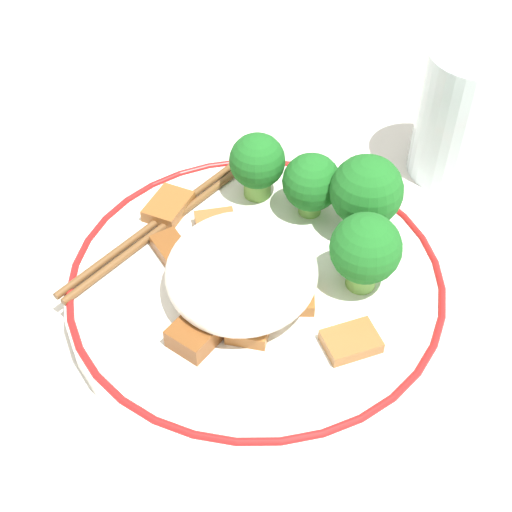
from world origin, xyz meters
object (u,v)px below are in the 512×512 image
(broccoli_back_left, at_px, (365,247))
(broccoli_mid_left, at_px, (257,163))
(broccoli_back_center, at_px, (366,192))
(drinking_glass, at_px, (466,115))
(chopsticks, at_px, (175,213))
(plate, at_px, (256,284))
(broccoli_back_right, at_px, (311,183))

(broccoli_back_left, distance_m, broccoli_mid_left, 0.11)
(broccoli_back_center, xyz_separation_m, drinking_glass, (0.09, -0.08, 0.00))
(broccoli_back_left, relative_size, chopsticks, 0.31)
(plate, distance_m, broccoli_mid_left, 0.09)
(plate, height_order, broccoli_back_left, broccoli_back_left)
(broccoli_mid_left, bearing_deg, plate, -175.59)
(broccoli_back_left, distance_m, broccoli_back_center, 0.05)
(drinking_glass, bearing_deg, broccoli_back_center, 141.21)
(broccoli_back_center, bearing_deg, broccoli_back_right, 67.84)
(broccoli_back_center, height_order, broccoli_back_right, broccoli_back_center)
(broccoli_back_left, bearing_deg, drinking_glass, -28.23)
(broccoli_back_center, distance_m, drinking_glass, 0.12)
(broccoli_back_left, height_order, broccoli_back_center, broccoli_back_center)
(broccoli_back_right, height_order, broccoli_mid_left, broccoli_mid_left)
(broccoli_back_center, distance_m, chopsticks, 0.14)
(plate, xyz_separation_m, chopsticks, (0.05, 0.06, 0.01))
(plate, height_order, drinking_glass, drinking_glass)
(broccoli_back_left, height_order, broccoli_mid_left, broccoli_back_left)
(broccoli_back_left, xyz_separation_m, chopsticks, (0.05, 0.13, -0.03))
(broccoli_back_right, distance_m, drinking_glass, 0.14)
(broccoli_back_right, bearing_deg, broccoli_mid_left, 68.02)
(broccoli_back_left, bearing_deg, broccoli_back_center, -1.46)
(broccoli_back_right, xyz_separation_m, drinking_glass, (0.08, -0.11, 0.01))
(chopsticks, bearing_deg, broccoli_mid_left, -63.23)
(drinking_glass, bearing_deg, plate, 135.27)
(plate, distance_m, broccoli_back_center, 0.10)
(broccoli_back_left, bearing_deg, broccoli_back_right, 28.80)
(broccoli_back_left, height_order, broccoli_back_right, broccoli_back_left)
(broccoli_back_right, xyz_separation_m, chopsticks, (-0.01, 0.10, -0.02))
(plate, relative_size, broccoli_back_left, 4.47)
(broccoli_back_center, xyz_separation_m, chopsticks, (0.00, 0.13, -0.03))
(chopsticks, bearing_deg, broccoli_back_right, -82.47)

